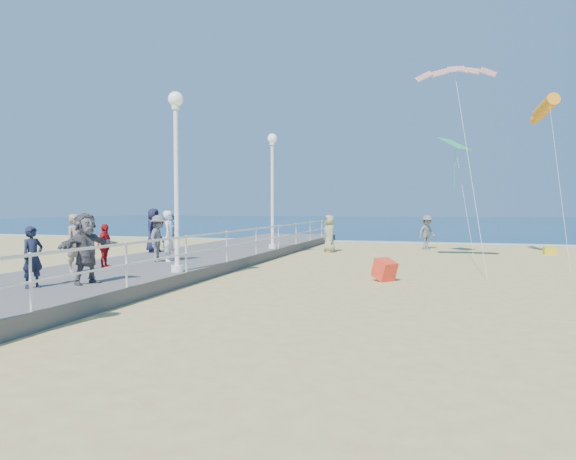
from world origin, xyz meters
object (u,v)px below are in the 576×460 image
(lamp_post_mid, at_px, (176,162))
(spectator_6, at_px, (76,243))
(beach_walker_a, at_px, (427,232))
(beach_walker_c, at_px, (329,234))
(woman_holding_toddler, at_px, (169,236))
(spectator_2, at_px, (158,238))
(spectator_0, at_px, (33,257))
(beach_chair_right, at_px, (550,251))
(spectator_4, at_px, (153,230))
(spectator_5, at_px, (86,248))
(spectator_3, at_px, (105,246))
(box_kite, at_px, (384,272))
(toddler_held, at_px, (175,225))
(lamp_post_far, at_px, (272,178))

(lamp_post_mid, relative_size, spectator_6, 3.08)
(spectator_6, height_order, beach_walker_a, spectator_6)
(beach_walker_c, bearing_deg, woman_holding_toddler, -53.99)
(spectator_2, height_order, spectator_6, spectator_6)
(spectator_0, relative_size, beach_chair_right, 2.68)
(spectator_4, relative_size, spectator_6, 1.09)
(woman_holding_toddler, relative_size, beach_walker_a, 0.96)
(spectator_5, bearing_deg, lamp_post_mid, -1.18)
(spectator_3, bearing_deg, spectator_5, -158.52)
(beach_chair_right, bearing_deg, box_kite, -120.94)
(spectator_0, bearing_deg, toddler_held, 9.58)
(toddler_held, height_order, spectator_4, spectator_4)
(spectator_0, relative_size, spectator_4, 0.79)
(spectator_0, bearing_deg, box_kite, -38.95)
(spectator_3, height_order, beach_walker_c, beach_walker_c)
(toddler_held, distance_m, beach_walker_c, 10.25)
(woman_holding_toddler, height_order, beach_walker_c, woman_holding_toddler)
(woman_holding_toddler, height_order, toddler_held, woman_holding_toddler)
(lamp_post_mid, xyz_separation_m, beach_walker_c, (2.01, 12.31, -2.70))
(spectator_3, relative_size, beach_walker_a, 0.74)
(beach_walker_a, bearing_deg, spectator_6, -168.73)
(spectator_5, xyz_separation_m, box_kite, (6.84, 5.38, -1.00))
(spectator_6, bearing_deg, beach_walker_c, -10.89)
(spectator_3, bearing_deg, lamp_post_mid, -100.83)
(lamp_post_mid, relative_size, beach_chair_right, 9.67)
(woman_holding_toddler, bearing_deg, spectator_4, 26.41)
(toddler_held, height_order, beach_walker_c, toddler_held)
(lamp_post_far, bearing_deg, spectator_0, -98.02)
(spectator_4, relative_size, spectator_5, 1.04)
(lamp_post_far, xyz_separation_m, spectator_0, (-1.79, -12.71, -2.52))
(spectator_0, xyz_separation_m, spectator_5, (0.79, 0.92, 0.16))
(woman_holding_toddler, bearing_deg, spectator_2, 100.36)
(woman_holding_toddler, distance_m, beach_walker_c, 10.43)
(spectator_6, distance_m, box_kite, 9.42)
(spectator_0, relative_size, beach_walker_a, 0.78)
(spectator_0, relative_size, spectator_2, 0.90)
(spectator_5, relative_size, beach_chair_right, 3.26)
(woman_holding_toddler, bearing_deg, beach_chair_right, -64.56)
(lamp_post_mid, height_order, spectator_5, lamp_post_mid)
(woman_holding_toddler, relative_size, beach_chair_right, 3.28)
(spectator_4, bearing_deg, beach_chair_right, -70.61)
(toddler_held, xyz_separation_m, box_kite, (7.41, -0.14, -1.37))
(spectator_3, bearing_deg, beach_walker_c, -28.38)
(beach_walker_c, xyz_separation_m, beach_chair_right, (10.62, 1.61, -0.76))
(lamp_post_far, relative_size, box_kite, 8.87)
(toddler_held, xyz_separation_m, beach_walker_a, (8.37, 12.81, -0.73))
(spectator_2, bearing_deg, spectator_0, 174.72)
(lamp_post_far, relative_size, beach_walker_c, 2.76)
(lamp_post_far, relative_size, toddler_held, 6.27)
(lamp_post_far, relative_size, spectator_0, 3.61)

